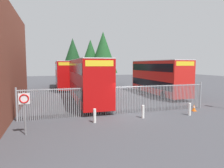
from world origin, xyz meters
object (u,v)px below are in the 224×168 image
(double_decker_bus_behind_fence_right, at_px, (64,74))
(bollard_near_right, at_px, (190,109))
(double_decker_bus_behind_fence_left, at_px, (158,76))
(bollard_near_left, at_px, (95,116))
(traffic_cone_by_gate, at_px, (194,108))
(double_decker_bus_near_gate, at_px, (87,79))
(bollard_center_front, at_px, (143,112))
(speed_limit_sign_post, at_px, (24,104))

(double_decker_bus_behind_fence_right, bearing_deg, bollard_near_right, -68.40)
(double_decker_bus_behind_fence_left, relative_size, bollard_near_right, 11.38)
(double_decker_bus_behind_fence_left, bearing_deg, bollard_near_left, -136.30)
(bollard_near_left, xyz_separation_m, traffic_cone_by_gate, (8.72, 0.94, -0.19))
(double_decker_bus_near_gate, xyz_separation_m, double_decker_bus_behind_fence_right, (-1.39, 13.43, 0.00))
(double_decker_bus_behind_fence_left, xyz_separation_m, double_decker_bus_behind_fence_right, (-11.01, 10.44, 0.00))
(double_decker_bus_behind_fence_right, height_order, bollard_center_front, double_decker_bus_behind_fence_right)
(bollard_near_left, relative_size, traffic_cone_by_gate, 1.61)
(double_decker_bus_behind_fence_right, relative_size, bollard_near_left, 11.38)
(double_decker_bus_behind_fence_right, relative_size, bollard_center_front, 11.38)
(bollard_near_right, bearing_deg, double_decker_bus_near_gate, 133.66)
(bollard_center_front, distance_m, traffic_cone_by_gate, 5.15)
(double_decker_bus_behind_fence_left, distance_m, bollard_near_right, 10.62)
(double_decker_bus_near_gate, distance_m, double_decker_bus_behind_fence_left, 10.07)
(bollard_near_right, relative_size, traffic_cone_by_gate, 1.61)
(bollard_near_right, height_order, traffic_cone_by_gate, bollard_near_right)
(double_decker_bus_behind_fence_left, height_order, double_decker_bus_behind_fence_right, same)
(double_decker_bus_near_gate, relative_size, double_decker_bus_behind_fence_left, 1.00)
(double_decker_bus_behind_fence_left, height_order, bollard_near_right, double_decker_bus_behind_fence_left)
(double_decker_bus_behind_fence_right, distance_m, bollard_near_right, 22.09)
(bollard_center_front, height_order, speed_limit_sign_post, speed_limit_sign_post)
(double_decker_bus_near_gate, bearing_deg, double_decker_bus_behind_fence_right, 95.92)
(traffic_cone_by_gate, height_order, speed_limit_sign_post, speed_limit_sign_post)
(double_decker_bus_near_gate, relative_size, speed_limit_sign_post, 4.50)
(double_decker_bus_behind_fence_left, relative_size, double_decker_bus_behind_fence_right, 1.00)
(double_decker_bus_near_gate, relative_size, double_decker_bus_behind_fence_right, 1.00)
(speed_limit_sign_post, bearing_deg, double_decker_bus_behind_fence_right, 80.78)
(bollard_center_front, distance_m, bollard_near_right, 3.80)
(bollard_near_right, bearing_deg, traffic_cone_by_gate, 40.26)
(double_decker_bus_behind_fence_right, relative_size, speed_limit_sign_post, 4.50)
(bollard_center_front, bearing_deg, speed_limit_sign_post, -169.73)
(double_decker_bus_behind_fence_right, xyz_separation_m, traffic_cone_by_gate, (9.39, -19.36, -2.13))
(speed_limit_sign_post, bearing_deg, double_decker_bus_near_gate, 59.00)
(double_decker_bus_near_gate, bearing_deg, traffic_cone_by_gate, -36.57)
(double_decker_bus_near_gate, distance_m, bollard_center_front, 7.59)
(double_decker_bus_behind_fence_right, height_order, bollard_near_right, double_decker_bus_behind_fence_right)
(bollard_near_left, relative_size, bollard_center_front, 1.00)
(bollard_center_front, bearing_deg, double_decker_bus_behind_fence_right, 102.06)
(bollard_center_front, bearing_deg, double_decker_bus_near_gate, 113.40)
(bollard_near_left, distance_m, bollard_near_right, 7.43)
(bollard_near_left, relative_size, speed_limit_sign_post, 0.40)
(speed_limit_sign_post, bearing_deg, bollard_center_front, 10.27)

